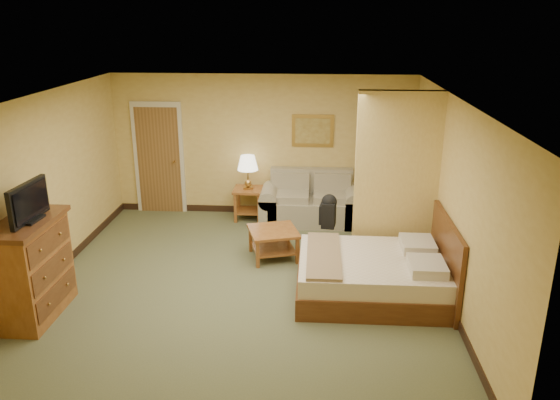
# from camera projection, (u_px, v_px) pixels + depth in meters

# --- Properties ---
(floor) EXTENTS (6.00, 6.00, 0.00)m
(floor) POSITION_uv_depth(u_px,v_px,m) (243.00, 286.00, 7.60)
(floor) COLOR #575D3C
(floor) RESTS_ON ground
(ceiling) EXTENTS (6.00, 6.00, 0.00)m
(ceiling) POSITION_uv_depth(u_px,v_px,m) (238.00, 99.00, 6.76)
(ceiling) COLOR white
(ceiling) RESTS_ON back_wall
(back_wall) EXTENTS (5.50, 0.02, 2.60)m
(back_wall) POSITION_uv_depth(u_px,v_px,m) (263.00, 146.00, 10.01)
(back_wall) COLOR #D6B35B
(back_wall) RESTS_ON floor
(left_wall) EXTENTS (0.02, 6.00, 2.60)m
(left_wall) POSITION_uv_depth(u_px,v_px,m) (39.00, 193.00, 7.36)
(left_wall) COLOR #D6B35B
(left_wall) RESTS_ON floor
(right_wall) EXTENTS (0.02, 6.00, 2.60)m
(right_wall) POSITION_uv_depth(u_px,v_px,m) (453.00, 202.00, 7.00)
(right_wall) COLOR #D6B35B
(right_wall) RESTS_ON floor
(partition) EXTENTS (1.20, 0.15, 2.60)m
(partition) POSITION_uv_depth(u_px,v_px,m) (396.00, 181.00, 7.92)
(partition) COLOR #D6B35B
(partition) RESTS_ON floor
(door) EXTENTS (0.94, 0.16, 2.10)m
(door) POSITION_uv_depth(u_px,v_px,m) (159.00, 159.00, 10.19)
(door) COLOR beige
(door) RESTS_ON floor
(baseboard) EXTENTS (5.50, 0.02, 0.12)m
(baseboard) POSITION_uv_depth(u_px,v_px,m) (263.00, 210.00, 10.40)
(baseboard) COLOR black
(baseboard) RESTS_ON floor
(loveseat) EXTENTS (1.83, 0.85, 0.93)m
(loveseat) POSITION_uv_depth(u_px,v_px,m) (311.00, 206.00, 9.88)
(loveseat) COLOR tan
(loveseat) RESTS_ON floor
(side_table) EXTENTS (0.53, 0.53, 0.58)m
(side_table) POSITION_uv_depth(u_px,v_px,m) (248.00, 199.00, 9.99)
(side_table) COLOR brown
(side_table) RESTS_ON floor
(table_lamp) EXTENTS (0.37, 0.37, 0.62)m
(table_lamp) POSITION_uv_depth(u_px,v_px,m) (248.00, 164.00, 9.78)
(table_lamp) COLOR #AA7F3E
(table_lamp) RESTS_ON side_table
(coffee_table) EXTENTS (0.89, 0.89, 0.46)m
(coffee_table) POSITION_uv_depth(u_px,v_px,m) (273.00, 238.00, 8.40)
(coffee_table) COLOR brown
(coffee_table) RESTS_ON floor
(wall_picture) EXTENTS (0.75, 0.04, 0.58)m
(wall_picture) POSITION_uv_depth(u_px,v_px,m) (313.00, 131.00, 9.83)
(wall_picture) COLOR #B78E3F
(wall_picture) RESTS_ON back_wall
(dresser) EXTENTS (0.62, 1.19, 1.27)m
(dresser) POSITION_uv_depth(u_px,v_px,m) (31.00, 269.00, 6.67)
(dresser) COLOR brown
(dresser) RESTS_ON floor
(tv) EXTENTS (0.21, 0.77, 0.47)m
(tv) POSITION_uv_depth(u_px,v_px,m) (29.00, 203.00, 6.39)
(tv) COLOR black
(tv) RESTS_ON dresser
(bed) EXTENTS (1.97, 1.67, 1.08)m
(bed) POSITION_uv_depth(u_px,v_px,m) (376.00, 274.00, 7.29)
(bed) COLOR #4E2812
(bed) RESTS_ON floor
(backpack) EXTENTS (0.23, 0.32, 0.51)m
(backpack) POSITION_uv_depth(u_px,v_px,m) (329.00, 210.00, 8.23)
(backpack) COLOR black
(backpack) RESTS_ON bed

